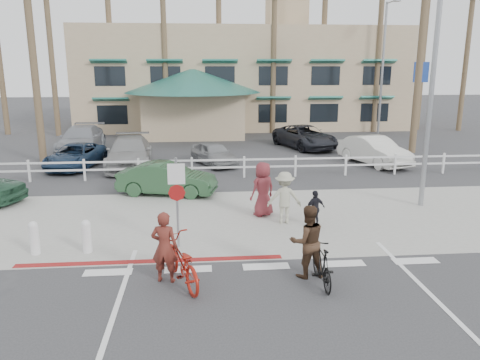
{
  "coord_description": "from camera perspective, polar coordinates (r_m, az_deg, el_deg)",
  "views": [
    {
      "loc": [
        -1.66,
        -10.47,
        5.06
      ],
      "look_at": [
        -0.38,
        3.96,
        1.5
      ],
      "focal_mm": 35.0,
      "sensor_mm": 36.0,
      "label": 1
    }
  ],
  "objects": [
    {
      "name": "sign_post",
      "position": [
        13.19,
        -7.68,
        -2.21
      ],
      "size": [
        0.5,
        0.1,
        2.9
      ],
      "primitive_type": null,
      "color": "gray",
      "rests_on": "ground"
    },
    {
      "name": "rider_black",
      "position": [
        11.54,
        8.2,
        -7.42
      ],
      "size": [
        0.96,
        0.79,
        1.82
      ],
      "primitive_type": "imported",
      "rotation": [
        0.0,
        0.0,
        3.26
      ],
      "color": "#3D281A",
      "rests_on": "ground"
    },
    {
      "name": "lot_car_1",
      "position": [
        24.37,
        -13.31,
        3.27
      ],
      "size": [
        2.42,
        5.36,
        1.52
      ],
      "primitive_type": "imported",
      "rotation": [
        0.0,
        0.0,
        0.06
      ],
      "color": "gray",
      "rests_on": "ground"
    },
    {
      "name": "lot_car_2",
      "position": [
        24.37,
        -3.22,
        3.25
      ],
      "size": [
        2.69,
        3.84,
        1.21
      ],
      "primitive_type": "imported",
      "rotation": [
        0.0,
        0.0,
        0.39
      ],
      "color": "gray",
      "rests_on": "ground"
    },
    {
      "name": "cross_street",
      "position": [
        19.7,
        -0.08,
        -1.07
      ],
      "size": [
        40.0,
        5.0,
        0.01
      ],
      "primitive_type": "cube",
      "color": "#333335",
      "rests_on": "ground"
    },
    {
      "name": "ground",
      "position": [
        11.75,
        3.61,
        -11.74
      ],
      "size": [
        140.0,
        140.0,
        0.0
      ],
      "primitive_type": "plane",
      "color": "#333335"
    },
    {
      "name": "palm_6",
      "position": [
        37.89,
        10.26,
        18.8
      ],
      "size": [
        4.0,
        4.0,
        17.0
      ],
      "primitive_type": null,
      "color": "#1A451E",
      "rests_on": "ground"
    },
    {
      "name": "pedestrian_b",
      "position": [
        15.99,
        2.81,
        -1.13
      ],
      "size": [
        1.1,
        0.98,
        1.89
      ],
      "primitive_type": "imported",
      "rotation": [
        0.0,
        0.0,
        3.66
      ],
      "color": "maroon",
      "rests_on": "ground"
    },
    {
      "name": "bike_black",
      "position": [
        11.34,
        9.96,
        -10.21
      ],
      "size": [
        0.46,
        1.62,
        0.97
      ],
      "primitive_type": "imported",
      "rotation": [
        0.0,
        0.0,
        3.14
      ],
      "color": "black",
      "rests_on": "ground"
    },
    {
      "name": "palm_2",
      "position": [
        37.14,
        -15.67,
        17.85
      ],
      "size": [
        4.0,
        4.0,
        16.0
      ],
      "primitive_type": null,
      "color": "#1A451E",
      "rests_on": "ground"
    },
    {
      "name": "palm_1",
      "position": [
        36.98,
        -22.11,
        15.06
      ],
      "size": [
        4.0,
        4.0,
        13.0
      ],
      "primitive_type": null,
      "color": "#1A451E",
      "rests_on": "ground"
    },
    {
      "name": "pedestrian_a",
      "position": [
        15.32,
        5.44,
        -2.16
      ],
      "size": [
        1.17,
        0.75,
        1.72
      ],
      "primitive_type": "imported",
      "rotation": [
        0.0,
        0.0,
        3.04
      ],
      "color": "#A7A68F",
      "rests_on": "ground"
    },
    {
      "name": "parking_lot",
      "position": [
        28.96,
        -1.72,
        3.74
      ],
      "size": [
        50.0,
        16.0,
        0.01
      ],
      "primitive_type": "cube",
      "color": "#333335",
      "rests_on": "ground"
    },
    {
      "name": "palm_9",
      "position": [
        41.07,
        26.0,
        14.47
      ],
      "size": [
        4.0,
        4.0,
        13.0
      ],
      "primitive_type": null,
      "color": "#1A451E",
      "rests_on": "ground"
    },
    {
      "name": "rail_fence",
      "position": [
        21.57,
        0.78,
        1.59
      ],
      "size": [
        29.4,
        0.16,
        1.0
      ],
      "primitive_type": null,
      "color": "silver",
      "rests_on": "ground"
    },
    {
      "name": "palm_10",
      "position": [
        26.82,
        -24.03,
        14.66
      ],
      "size": [
        4.0,
        4.0,
        12.0
      ],
      "primitive_type": null,
      "color": "#1A451E",
      "rests_on": "ground"
    },
    {
      "name": "bollard_1",
      "position": [
        14.04,
        -23.79,
        -6.48
      ],
      "size": [
        0.26,
        0.26,
        0.95
      ],
      "primitive_type": null,
      "color": "silver",
      "rests_on": "ground"
    },
    {
      "name": "palm_4",
      "position": [
        36.59,
        -2.59,
        17.61
      ],
      "size": [
        4.0,
        4.0,
        15.0
      ],
      "primitive_type": null,
      "color": "#1A451E",
      "rests_on": "ground"
    },
    {
      "name": "palm_5",
      "position": [
        35.95,
        4.14,
        16.06
      ],
      "size": [
        4.0,
        4.0,
        13.0
      ],
      "primitive_type": null,
      "color": "#1A451E",
      "rests_on": "ground"
    },
    {
      "name": "lot_car_4",
      "position": [
        29.45,
        -18.78,
        4.7
      ],
      "size": [
        2.2,
        5.36,
        1.55
      ],
      "primitive_type": "imported",
      "rotation": [
        0.0,
        0.0,
        0.0
      ],
      "color": "gray",
      "rests_on": "ground"
    },
    {
      "name": "curb_red",
      "position": [
        12.79,
        -10.84,
        -9.72
      ],
      "size": [
        7.0,
        0.25,
        0.02
      ],
      "primitive_type": "cube",
      "color": "maroon",
      "rests_on": "ground"
    },
    {
      "name": "info_sign",
      "position": [
        36.12,
        20.91,
        9.32
      ],
      "size": [
        1.2,
        0.16,
        5.6
      ],
      "primitive_type": null,
      "color": "navy",
      "rests_on": "ground"
    },
    {
      "name": "palm_8",
      "position": [
        40.6,
        21.63,
        16.32
      ],
      "size": [
        4.0,
        4.0,
        15.0
      ],
      "primitive_type": null,
      "color": "#1A451E",
      "rests_on": "ground"
    },
    {
      "name": "palm_11",
      "position": [
        29.41,
        21.37,
        16.68
      ],
      "size": [
        4.0,
        4.0,
        14.0
      ],
      "primitive_type": null,
      "color": "#1A451E",
      "rests_on": "ground"
    },
    {
      "name": "lot_car_3",
      "position": [
        25.41,
        16.03,
        3.46
      ],
      "size": [
        2.87,
        4.71,
        1.47
      ],
      "primitive_type": "imported",
      "rotation": [
        0.0,
        0.0,
        0.32
      ],
      "color": "silver",
      "rests_on": "ground"
    },
    {
      "name": "bike_path",
      "position": [
        10.0,
        5.4,
        -16.62
      ],
      "size": [
        12.0,
        16.0,
        0.01
      ],
      "primitive_type": "cube",
      "color": "#333335",
      "rests_on": "ground"
    },
    {
      "name": "building",
      "position": [
        41.64,
        -0.04,
        14.61
      ],
      "size": [
        28.0,
        16.0,
        11.3
      ],
      "primitive_type": null,
      "color": "tan",
      "rests_on": "ground"
    },
    {
      "name": "pedestrian_child",
      "position": [
        15.19,
        9.14,
        -3.46
      ],
      "size": [
        0.76,
        0.5,
        1.2
      ],
      "primitive_type": "imported",
      "rotation": [
        0.0,
        0.0,
        3.47
      ],
      "color": "black",
      "rests_on": "ground"
    },
    {
      "name": "rider_red",
      "position": [
        11.31,
        -9.19,
        -8.09
      ],
      "size": [
        0.71,
        0.54,
        1.75
      ],
      "primitive_type": "imported",
      "rotation": [
        0.0,
        0.0,
        2.93
      ],
      "color": "maroon",
      "rests_on": "ground"
    },
    {
      "name": "bike_red",
      "position": [
        11.26,
        -7.22,
        -9.82
      ],
      "size": [
        1.48,
        2.3,
        1.14
      ],
      "primitive_type": "imported",
      "rotation": [
        0.0,
        0.0,
        3.51
      ],
      "color": "maroon",
      "rests_on": "ground"
    },
    {
      "name": "car_white_sedan",
      "position": [
        18.94,
        -8.88,
        0.14
      ],
      "size": [
        4.12,
        2.24,
        1.29
      ],
      "primitive_type": "imported",
      "rotation": [
        0.0,
        0.0,
        1.33
      ],
      "color": "#25482B",
      "rests_on": "ground"
    },
    {
      "name": "sidewalk_plaza",
      "position": [
        15.89,
        1.18,
        -4.75
      ],
      "size": [
        22.0,
        7.0,
        0.01
      ],
      "primitive_type": "cube",
      "color": "gray",
      "rests_on": "ground"
    },
    {
      "name": "bollard_0",
      "position": [
        13.65,
        -18.19,
        -6.54
      ],
      "size": [
        0.26,
        0.26,
        0.95
      ],
      "primitive_type": null,
      "color": "silver",
      "rests_on": "ground"
    },
    {
      "name": "streetlight_1",
      "position": [
        37.08,
        16.96,
        12.74
      ],
      "size": [
        0.6,
        2.0,
        9.5
      ],
      "primitive_type": null,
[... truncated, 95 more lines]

